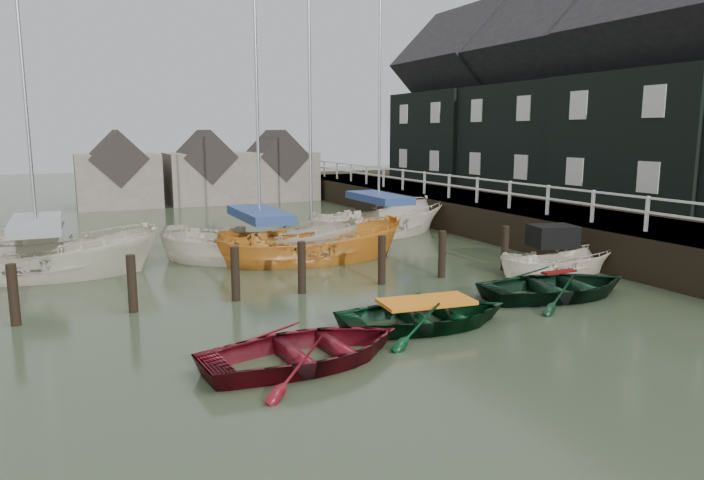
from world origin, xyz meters
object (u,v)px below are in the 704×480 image
sailboat_c (312,260)px  sailboat_d (379,234)px  rowboat_dkgreen (557,297)px  rowboat_green (426,326)px  motorboat (555,270)px  rowboat_red (307,364)px  sailboat_a (40,274)px  sailboat_b (261,258)px

sailboat_c → sailboat_d: sailboat_d is taller
rowboat_dkgreen → sailboat_d: bearing=4.3°
rowboat_green → sailboat_d: (4.72, 11.58, 0.06)m
motorboat → sailboat_c: (-5.96, 5.06, -0.11)m
rowboat_red → rowboat_dkgreen: 7.87m
sailboat_d → rowboat_green: bearing=145.2°
rowboat_dkgreen → sailboat_c: sailboat_c is taller
motorboat → sailboat_d: 8.91m
rowboat_red → rowboat_dkgreen: size_ratio=0.95×
sailboat_c → sailboat_a: bearing=87.5°
sailboat_a → motorboat: bearing=-104.3°
sailboat_a → sailboat_b: sailboat_a is taller
rowboat_green → sailboat_b: bearing=13.8°
rowboat_red → rowboat_dkgreen: rowboat_dkgreen is taller
rowboat_green → sailboat_c: (0.30, 7.87, 0.01)m
rowboat_green → sailboat_a: size_ratio=0.36×
sailboat_c → rowboat_dkgreen: bearing=-144.1°
sailboat_c → sailboat_d: size_ratio=0.93×
sailboat_a → sailboat_b: 6.72m
rowboat_green → sailboat_c: size_ratio=0.34×
rowboat_green → sailboat_c: 7.87m
rowboat_red → motorboat: 10.21m
sailboat_c → motorboat: bearing=-124.8°
rowboat_dkgreen → sailboat_b: bearing=41.3°
rowboat_red → sailboat_a: 11.12m
sailboat_d → motorboat: bearing=177.3°
rowboat_dkgreen → sailboat_c: 8.25m
motorboat → rowboat_red: bearing=124.4°
sailboat_a → sailboat_d: sailboat_d is taller
rowboat_dkgreen → motorboat: bearing=-35.3°
rowboat_dkgreen → sailboat_d: sailboat_d is taller
motorboat → sailboat_a: size_ratio=0.35×
rowboat_red → sailboat_c: sailboat_c is taller
motorboat → sailboat_a: bearing=78.7°
rowboat_green → sailboat_b: sailboat_b is taller
rowboat_red → sailboat_c: (3.50, 8.89, 0.01)m
sailboat_b → sailboat_d: (5.95, 2.90, 0.00)m
sailboat_a → sailboat_b: bearing=-83.6°
motorboat → sailboat_d: (-1.53, 8.77, -0.06)m
motorboat → sailboat_a: (-14.19, 6.23, -0.06)m
rowboat_green → rowboat_dkgreen: 4.53m
rowboat_red → sailboat_a: (-4.74, 10.06, 0.06)m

